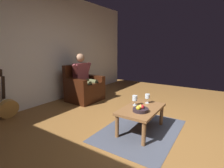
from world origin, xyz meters
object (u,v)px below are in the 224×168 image
(armchair, at_px, (84,88))
(fruit_bowl, at_px, (140,109))
(wine_glass_near, at_px, (147,97))
(person_seated, at_px, (84,76))
(coffee_table, at_px, (141,111))
(wine_glass_far, at_px, (135,99))
(guitar, at_px, (8,107))

(armchair, relative_size, fruit_bowl, 3.85)
(armchair, bearing_deg, wine_glass_near, 78.46)
(person_seated, distance_m, fruit_bowl, 2.17)
(coffee_table, height_order, wine_glass_far, wine_glass_far)
(wine_glass_far, distance_m, fruit_bowl, 0.30)
(guitar, distance_m, wine_glass_near, 2.69)
(coffee_table, bearing_deg, wine_glass_near, -176.91)
(wine_glass_near, xyz_separation_m, wine_glass_far, (0.23, -0.13, 0.00))
(guitar, relative_size, fruit_bowl, 3.98)
(coffee_table, bearing_deg, person_seated, -110.97)
(wine_glass_near, bearing_deg, wine_glass_far, -30.24)
(armchair, relative_size, guitar, 0.97)
(armchair, distance_m, wine_glass_near, 1.99)
(coffee_table, bearing_deg, wine_glass_far, -109.95)
(armchair, height_order, wine_glass_near, armchair)
(guitar, height_order, wine_glass_near, guitar)
(person_seated, xyz_separation_m, fruit_bowl, (0.89, 1.97, -0.22))
(armchair, height_order, person_seated, person_seated)
(coffee_table, distance_m, fruit_bowl, 0.19)
(wine_glass_far, bearing_deg, guitar, -65.87)
(person_seated, relative_size, wine_glass_near, 7.35)
(wine_glass_near, distance_m, fruit_bowl, 0.45)
(coffee_table, distance_m, wine_glass_far, 0.24)
(guitar, bearing_deg, coffee_table, 111.70)
(wine_glass_far, bearing_deg, coffee_table, 70.05)
(armchair, bearing_deg, fruit_bowl, 67.65)
(armchair, bearing_deg, guitar, -13.08)
(guitar, relative_size, wine_glass_near, 5.85)
(person_seated, distance_m, coffee_table, 2.07)
(person_seated, bearing_deg, fruit_bowl, 67.36)
(wine_glass_near, relative_size, wine_glass_far, 0.96)
(armchair, distance_m, wine_glass_far, 1.93)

